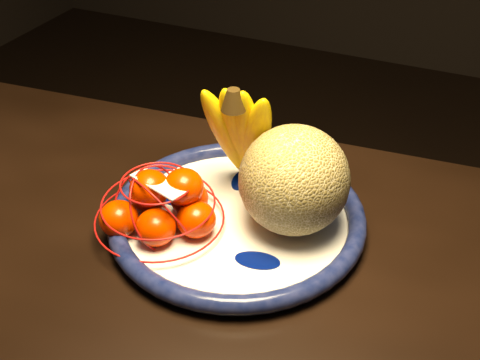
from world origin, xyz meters
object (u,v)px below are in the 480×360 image
at_px(cantaloupe, 294,180).
at_px(fruit_bowl, 237,217).
at_px(mandarin_bag, 162,205).
at_px(banana_bunch, 242,131).

bearing_deg(cantaloupe, fruit_bowl, -165.79).
distance_m(cantaloupe, mandarin_bag, 0.18).
relative_size(cantaloupe, banana_bunch, 0.75).
bearing_deg(banana_bunch, mandarin_bag, -123.76).
relative_size(fruit_bowl, banana_bunch, 1.84).
bearing_deg(fruit_bowl, banana_bunch, 108.61).
height_order(cantaloupe, banana_bunch, banana_bunch).
distance_m(banana_bunch, mandarin_bag, 0.15).
bearing_deg(fruit_bowl, mandarin_bag, -147.15).
height_order(fruit_bowl, banana_bunch, banana_bunch).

